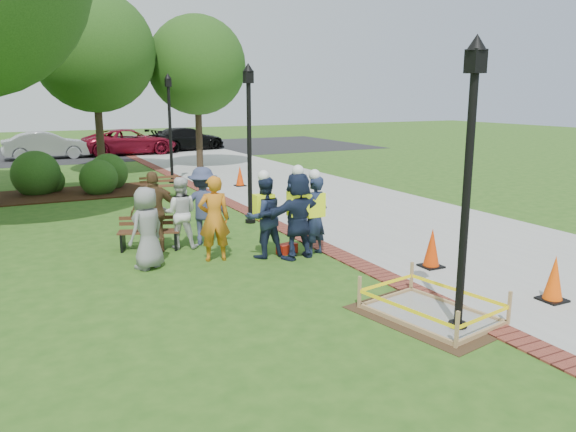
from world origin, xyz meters
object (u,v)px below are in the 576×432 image
cone_front (554,280)px  hivis_worker_b (314,213)px  wet_concrete_pad (431,303)px  hivis_worker_a (298,213)px  lamp_near (469,165)px  hivis_worker_c (264,215)px  bench_near (150,239)px

cone_front → hivis_worker_b: bearing=117.1°
wet_concrete_pad → hivis_worker_a: 3.93m
hivis_worker_b → lamp_near: bearing=-90.4°
lamp_near → hivis_worker_c: lamp_near is taller
bench_near → hivis_worker_c: size_ratio=0.76×
wet_concrete_pad → hivis_worker_c: bearing=103.1°
hivis_worker_a → bench_near: bearing=141.8°
wet_concrete_pad → cone_front: 2.33m
lamp_near → hivis_worker_a: 4.67m
bench_near → lamp_near: 7.57m
cone_front → hivis_worker_c: hivis_worker_c is taller
bench_near → lamp_near: lamp_near is taller
cone_front → hivis_worker_a: (-2.67, 4.26, 0.60)m
bench_near → hivis_worker_a: (2.69, -2.12, 0.76)m
hivis_worker_a → hivis_worker_b: (0.44, 0.08, -0.06)m
lamp_near → wet_concrete_pad: bearing=93.8°
wet_concrete_pad → hivis_worker_b: (0.07, 3.92, 0.70)m
hivis_worker_a → hivis_worker_c: size_ratio=1.06×
hivis_worker_b → hivis_worker_c: (-1.05, 0.32, 0.00)m
hivis_worker_b → hivis_worker_a: bearing=-170.0°
hivis_worker_a → hivis_worker_b: size_ratio=1.07×
hivis_worker_a → hivis_worker_c: bearing=146.6°
wet_concrete_pad → hivis_worker_b: size_ratio=1.36×
cone_front → hivis_worker_c: 5.73m
wet_concrete_pad → hivis_worker_a: size_ratio=1.28×
cone_front → lamp_near: 3.07m
bench_near → lamp_near: size_ratio=0.34×
bench_near → hivis_worker_b: size_ratio=0.76×
bench_near → hivis_worker_c: bearing=-39.5°
wet_concrete_pad → lamp_near: lamp_near is taller
hivis_worker_b → hivis_worker_c: hivis_worker_c is taller
bench_near → wet_concrete_pad: bearing=-62.8°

